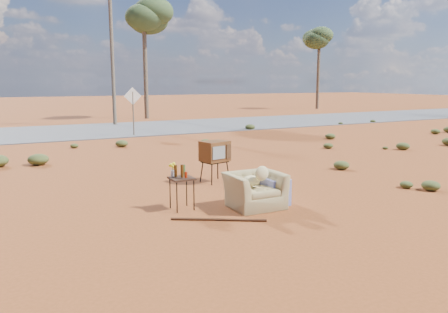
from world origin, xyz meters
name	(u,v)px	position (x,y,z in m)	size (l,w,h in m)	color
ground	(232,206)	(0.00, 0.00, 0.00)	(140.00, 140.00, 0.00)	brown
highway	(87,131)	(0.00, 15.00, 0.02)	(140.00, 7.00, 0.04)	#565659
armchair	(258,185)	(0.45, -0.25, 0.43)	(1.25, 0.78, 0.91)	#988453
tv_unit	(215,152)	(0.64, 2.05, 0.76)	(0.73, 0.63, 1.02)	black
side_table	(180,176)	(-0.99, 0.30, 0.65)	(0.44, 0.44, 0.89)	#321E12
rusty_bar	(218,220)	(-0.67, -0.70, 0.02)	(0.05, 0.05, 1.71)	#462712
road_sign	(133,103)	(1.50, 12.00, 1.50)	(0.78, 0.06, 2.19)	brown
eucalyptus_center	(144,19)	(5.00, 21.00, 6.43)	(3.20, 3.20, 7.60)	brown
eucalyptus_right	(319,42)	(22.00, 24.00, 5.94)	(3.20, 3.20, 7.10)	brown
utility_pole_center	(112,50)	(2.00, 17.50, 4.15)	(1.40, 0.20, 8.00)	brown
scrub_patch	(130,166)	(-0.82, 4.41, 0.14)	(17.49, 8.07, 0.33)	#444D21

